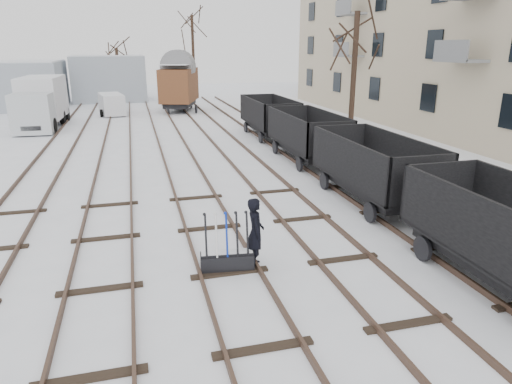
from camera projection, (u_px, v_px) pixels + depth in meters
ground at (230, 274)px, 11.09m from camera, size 120.00×120.00×0.00m
tracks at (176, 152)px, 23.65m from camera, size 13.90×52.00×0.16m
shed_left at (3, 85)px, 40.40m from camera, size 10.00×8.00×4.10m
shed_right at (110, 78)px, 46.23m from camera, size 7.00×6.00×4.50m
ground_frame at (227, 260)px, 11.20m from camera, size 1.34×0.56×1.49m
worker at (256, 232)px, 11.29m from camera, size 0.50×0.70×1.79m
freight_wagon_b at (373, 178)px, 16.03m from camera, size 2.26×5.66×2.31m
freight_wagon_c at (307, 142)px, 21.92m from camera, size 2.26×5.66×2.31m
freight_wagon_d at (269, 122)px, 27.81m from camera, size 2.26×5.66×2.31m
box_van_wagon at (179, 84)px, 38.38m from camera, size 4.10×5.70×3.92m
lorry at (41, 102)px, 30.66m from camera, size 2.61×7.45×3.35m
panel_van at (112, 104)px, 36.79m from camera, size 2.25×4.01×1.67m
tree_near at (353, 79)px, 25.30m from camera, size 0.30×0.30×7.10m
tree_far_left at (119, 76)px, 44.58m from camera, size 0.30×0.30×5.16m
tree_far_right at (193, 57)px, 48.14m from camera, size 0.30×0.30×8.42m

